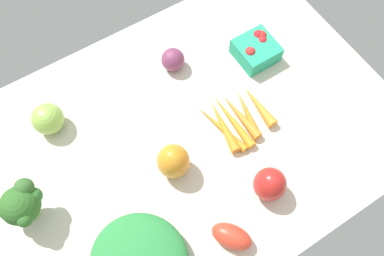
# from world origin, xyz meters

# --- Properties ---
(tablecloth) EXTENTS (1.04, 0.76, 0.02)m
(tablecloth) POSITION_xyz_m (0.00, 0.00, 0.01)
(tablecloth) COLOR beige
(tablecloth) RESTS_ON ground
(carrot_bunch) EXTENTS (0.16, 0.17, 0.03)m
(carrot_bunch) POSITION_xyz_m (-0.12, 0.03, 0.03)
(carrot_bunch) COLOR orange
(carrot_bunch) RESTS_ON tablecloth
(broccoli_head) EXTENTS (0.10, 0.10, 0.12)m
(broccoli_head) POSITION_xyz_m (0.42, -0.02, 0.10)
(broccoli_head) COLOR #A2C887
(broccoli_head) RESTS_ON tablecloth
(red_onion_center) EXTENTS (0.06, 0.06, 0.06)m
(red_onion_center) POSITION_xyz_m (-0.06, -0.19, 0.05)
(red_onion_center) COLOR #7D375A
(red_onion_center) RESTS_ON tablecloth
(bell_pepper_orange) EXTENTS (0.09, 0.09, 0.10)m
(bell_pepper_orange) POSITION_xyz_m (0.09, 0.06, 0.07)
(bell_pepper_orange) COLOR orange
(bell_pepper_orange) RESTS_ON tablecloth
(heirloom_tomato_green) EXTENTS (0.08, 0.08, 0.08)m
(heirloom_tomato_green) POSITION_xyz_m (0.29, -0.20, 0.06)
(heirloom_tomato_green) COLOR #94C14E
(heirloom_tomato_green) RESTS_ON tablecloth
(bell_pepper_red) EXTENTS (0.09, 0.09, 0.09)m
(bell_pepper_red) POSITION_xyz_m (-0.07, 0.22, 0.07)
(bell_pepper_red) COLOR red
(bell_pepper_red) RESTS_ON tablecloth
(roma_tomato) EXTENTS (0.10, 0.11, 0.05)m
(roma_tomato) POSITION_xyz_m (0.07, 0.27, 0.05)
(roma_tomato) COLOR red
(roma_tomato) RESTS_ON tablecloth
(berry_basket) EXTENTS (0.10, 0.10, 0.06)m
(berry_basket) POSITION_xyz_m (-0.27, -0.10, 0.05)
(berry_basket) COLOR #27A57B
(berry_basket) RESTS_ON tablecloth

